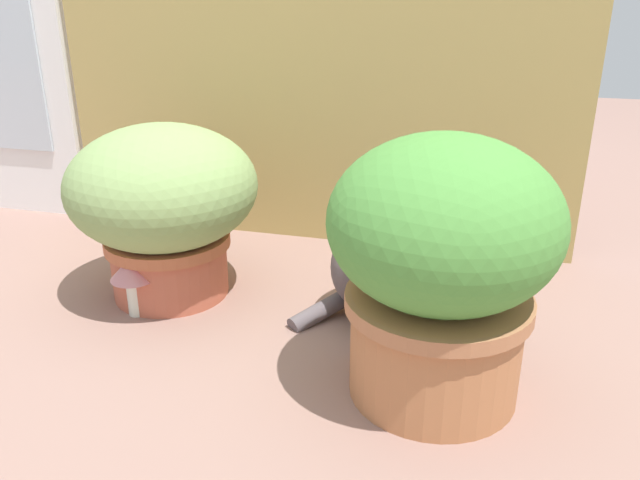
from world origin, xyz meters
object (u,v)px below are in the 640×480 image
(grass_planter, at_px, (164,202))
(mushroom_ornament_pink, at_px, (133,273))
(cat, at_px, (394,251))
(leafy_planter, at_px, (441,261))
(mushroom_ornament_red, at_px, (155,255))

(grass_planter, xyz_separation_m, mushroom_ornament_pink, (-0.02, -0.11, -0.12))
(mushroom_ornament_pink, bearing_deg, cat, 18.99)
(leafy_planter, height_order, mushroom_ornament_red, leafy_planter)
(cat, bearing_deg, mushroom_ornament_pink, -161.01)
(grass_planter, distance_m, cat, 0.48)
(leafy_planter, bearing_deg, cat, 111.69)
(mushroom_ornament_red, relative_size, mushroom_ornament_pink, 1.26)
(cat, distance_m, mushroom_ornament_pink, 0.52)
(leafy_planter, bearing_deg, mushroom_ornament_pink, 169.77)
(leafy_planter, height_order, mushroom_ornament_pink, leafy_planter)
(mushroom_ornament_red, bearing_deg, leafy_planter, -14.05)
(mushroom_ornament_pink, bearing_deg, leafy_planter, -10.23)
(grass_planter, height_order, mushroom_ornament_pink, grass_planter)
(grass_planter, height_order, cat, grass_planter)
(leafy_planter, xyz_separation_m, cat, (-0.11, 0.28, -0.11))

